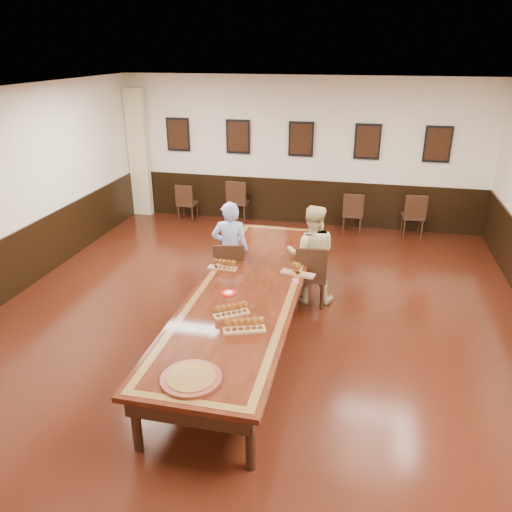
% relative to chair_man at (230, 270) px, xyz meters
% --- Properties ---
extents(floor, '(8.00, 10.00, 0.02)m').
position_rel_chair_man_xyz_m(floor, '(0.54, -1.03, -0.50)').
color(floor, black).
rests_on(floor, ground).
extents(ceiling, '(8.00, 10.00, 0.02)m').
position_rel_chair_man_xyz_m(ceiling, '(0.54, -1.03, 2.72)').
color(ceiling, white).
rests_on(ceiling, floor).
extents(wall_back, '(8.00, 0.02, 3.20)m').
position_rel_chair_man_xyz_m(wall_back, '(0.54, 3.98, 1.11)').
color(wall_back, '#F4E7CC').
rests_on(wall_back, floor).
extents(chair_man, '(0.55, 0.58, 0.99)m').
position_rel_chair_man_xyz_m(chair_man, '(0.00, 0.00, 0.00)').
color(chair_man, '#311E16').
rests_on(chair_man, floor).
extents(chair_woman, '(0.52, 0.56, 1.01)m').
position_rel_chair_man_xyz_m(chair_woman, '(1.25, 0.10, 0.01)').
color(chair_woman, '#311E16').
rests_on(chair_woman, floor).
extents(spare_chair_a, '(0.42, 0.45, 0.87)m').
position_rel_chair_man_xyz_m(spare_chair_a, '(-1.99, 3.54, -0.06)').
color(spare_chair_a, '#311E16').
rests_on(spare_chair_a, floor).
extents(spare_chair_b, '(0.46, 0.50, 0.97)m').
position_rel_chair_man_xyz_m(spare_chair_b, '(-0.84, 3.76, -0.01)').
color(spare_chair_b, '#311E16').
rests_on(spare_chair_b, floor).
extents(spare_chair_c, '(0.43, 0.47, 0.91)m').
position_rel_chair_man_xyz_m(spare_chair_c, '(1.75, 3.52, -0.04)').
color(spare_chair_c, '#311E16').
rests_on(spare_chair_c, floor).
extents(spare_chair_d, '(0.48, 0.51, 0.94)m').
position_rel_chair_man_xyz_m(spare_chair_d, '(3.00, 3.60, -0.02)').
color(spare_chair_d, '#311E16').
rests_on(spare_chair_d, floor).
extents(person_man, '(0.64, 0.48, 1.58)m').
position_rel_chair_man_xyz_m(person_man, '(-0.02, 0.10, 0.29)').
color(person_man, '#536ACF').
rests_on(person_man, floor).
extents(person_woman, '(0.84, 0.69, 1.57)m').
position_rel_chair_man_xyz_m(person_woman, '(1.24, 0.21, 0.29)').
color(person_woman, beige).
rests_on(person_woman, floor).
extents(pink_phone, '(0.12, 0.16, 0.01)m').
position_rel_chair_man_xyz_m(pink_phone, '(1.14, -0.72, 0.26)').
color(pink_phone, '#D2466D').
rests_on(pink_phone, conference_table).
extents(curtain, '(0.45, 0.18, 2.90)m').
position_rel_chair_man_xyz_m(curtain, '(-3.21, 3.79, 0.96)').
color(curtain, beige).
rests_on(curtain, floor).
extents(wainscoting, '(8.00, 10.00, 1.00)m').
position_rel_chair_man_xyz_m(wainscoting, '(0.54, -1.03, 0.01)').
color(wainscoting, black).
rests_on(wainscoting, floor).
extents(conference_table, '(1.40, 5.00, 0.76)m').
position_rel_chair_man_xyz_m(conference_table, '(0.54, -1.03, 0.12)').
color(conference_table, black).
rests_on(conference_table, floor).
extents(posters, '(6.14, 0.04, 0.74)m').
position_rel_chair_man_xyz_m(posters, '(0.54, 3.90, 1.41)').
color(posters, black).
rests_on(posters, wall_back).
extents(flight_a, '(0.43, 0.14, 0.16)m').
position_rel_chair_man_xyz_m(flight_a, '(0.05, -0.55, 0.33)').
color(flight_a, '#9A6440').
rests_on(flight_a, conference_table).
extents(flight_b, '(0.50, 0.24, 0.18)m').
position_rel_chair_man_xyz_m(flight_b, '(1.13, -0.50, 0.34)').
color(flight_b, '#9A6440').
rests_on(flight_b, conference_table).
extents(flight_c, '(0.44, 0.36, 0.16)m').
position_rel_chair_man_xyz_m(flight_c, '(0.52, -1.82, 0.33)').
color(flight_c, '#9A6440').
rests_on(flight_c, conference_table).
extents(flight_d, '(0.50, 0.30, 0.18)m').
position_rel_chair_man_xyz_m(flight_d, '(0.76, -2.14, 0.34)').
color(flight_d, '#9A6440').
rests_on(flight_d, conference_table).
extents(red_plate_grp, '(0.20, 0.20, 0.03)m').
position_rel_chair_man_xyz_m(red_plate_grp, '(0.34, -1.28, 0.27)').
color(red_plate_grp, red).
rests_on(red_plate_grp, conference_table).
extents(carved_platter, '(0.73, 0.73, 0.05)m').
position_rel_chair_man_xyz_m(carved_platter, '(0.47, -3.13, 0.28)').
color(carved_platter, '#571D11').
rests_on(carved_platter, conference_table).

